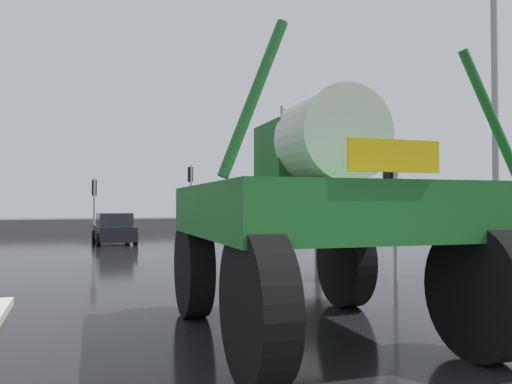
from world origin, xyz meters
TOP-DOWN VIEW (x-y plane):
  - ground_plane at (0.00, 18.00)m, footprint 120.00×120.00m
  - oversize_sprayer at (0.84, 4.29)m, footprint 3.96×5.43m
  - sedan_ahead at (-0.64, 23.80)m, footprint 2.01×4.17m
  - traffic_signal_near_right at (5.21, 8.68)m, footprint 0.24×0.54m
  - traffic_signal_far_left at (3.73, 26.16)m, footprint 0.24×0.55m
  - traffic_signal_far_right at (-1.50, 26.17)m, footprint 0.24×0.55m
  - streetlight_near_right at (8.55, 8.46)m, footprint 1.94×0.24m
  - streetlight_far_right at (8.25, 22.99)m, footprint 2.14×0.24m
  - bare_tree_right at (8.82, 20.21)m, footprint 3.00×3.00m
  - roadside_barrier at (0.00, 35.76)m, footprint 29.17×0.24m

SIDE VIEW (x-z plane):
  - ground_plane at x=0.00m, z-range 0.00..0.00m
  - roadside_barrier at x=0.00m, z-range 0.00..0.90m
  - sedan_ahead at x=-0.64m, z-range -0.05..1.47m
  - oversize_sprayer at x=0.84m, z-range -0.20..3.73m
  - traffic_signal_far_right at x=-1.50m, z-range 0.77..4.12m
  - traffic_signal_near_right at x=5.21m, z-range 0.81..4.36m
  - traffic_signal_far_left at x=3.73m, z-range 0.96..5.13m
  - streetlight_far_right at x=8.25m, z-range 0.47..7.73m
  - bare_tree_right at x=8.82m, z-range 1.41..6.86m
  - streetlight_near_right at x=8.55m, z-range 0.46..9.82m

